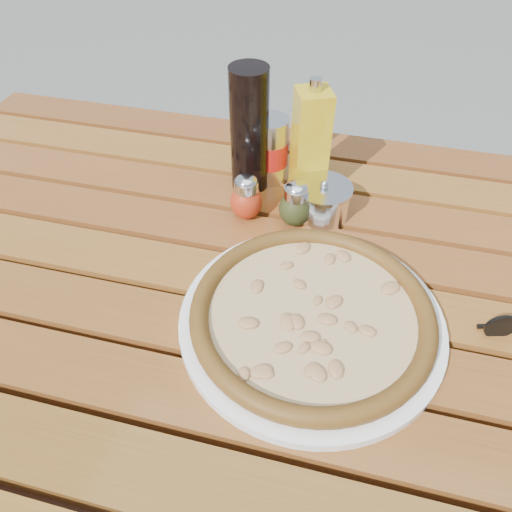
% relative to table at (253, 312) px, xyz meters
% --- Properties ---
extents(ground, '(60.00, 60.00, 0.00)m').
position_rel_table_xyz_m(ground, '(0.00, 0.00, -0.67)').
color(ground, '#61615C').
rests_on(ground, ground).
extents(table, '(1.40, 0.90, 0.75)m').
position_rel_table_xyz_m(table, '(0.00, 0.00, 0.00)').
color(table, '#321F0B').
rests_on(table, ground).
extents(plate, '(0.38, 0.38, 0.01)m').
position_rel_table_xyz_m(plate, '(0.10, -0.06, 0.08)').
color(plate, white).
rests_on(plate, table).
extents(pizza, '(0.39, 0.39, 0.03)m').
position_rel_table_xyz_m(pizza, '(0.10, -0.06, 0.10)').
color(pizza, beige).
rests_on(pizza, plate).
extents(pepper_shaker, '(0.07, 0.07, 0.08)m').
position_rel_table_xyz_m(pepper_shaker, '(-0.05, 0.14, 0.11)').
color(pepper_shaker, red).
rests_on(pepper_shaker, table).
extents(oregano_shaker, '(0.06, 0.06, 0.08)m').
position_rel_table_xyz_m(oregano_shaker, '(0.04, 0.14, 0.11)').
color(oregano_shaker, '#363A17').
rests_on(oregano_shaker, table).
extents(dark_bottle, '(0.08, 0.08, 0.22)m').
position_rel_table_xyz_m(dark_bottle, '(-0.06, 0.23, 0.19)').
color(dark_bottle, black).
rests_on(dark_bottle, table).
extents(soda_can, '(0.08, 0.08, 0.12)m').
position_rel_table_xyz_m(soda_can, '(-0.04, 0.26, 0.13)').
color(soda_can, silver).
rests_on(soda_can, table).
extents(olive_oil_cruet, '(0.07, 0.07, 0.21)m').
position_rel_table_xyz_m(olive_oil_cruet, '(0.04, 0.24, 0.17)').
color(olive_oil_cruet, gold).
rests_on(olive_oil_cruet, table).
extents(parmesan_tin, '(0.13, 0.13, 0.07)m').
position_rel_table_xyz_m(parmesan_tin, '(0.08, 0.18, 0.11)').
color(parmesan_tin, white).
rests_on(parmesan_tin, table).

